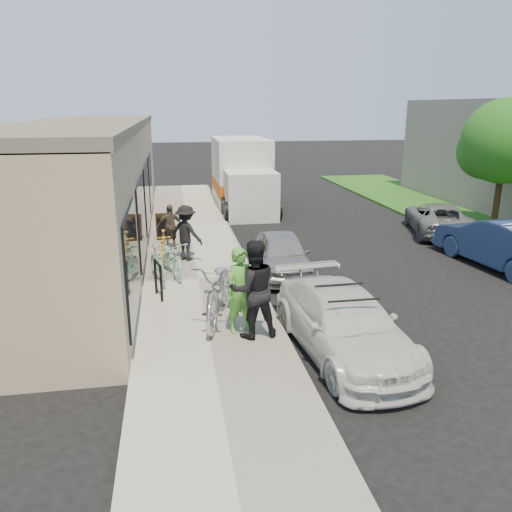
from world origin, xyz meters
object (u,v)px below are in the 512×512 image
sandwich_board (164,227)px  bystander_b (170,227)px  far_car_gray (438,218)px  median_tree (504,145)px  moving_truck (242,178)px  far_car_blue (503,243)px  bystander_a (186,233)px  cruiser_bike_c (164,248)px  sedan_white (344,323)px  cruiser_bike_a (158,264)px  sedan_silver (282,254)px  cruiser_bike_b (171,258)px  bike_rack (158,276)px  woman_rider (241,290)px  man_standing (253,289)px  tandem_bike (219,289)px

sandwich_board → bystander_b: 1.28m
far_car_gray → median_tree: 3.73m
moving_truck → bystander_b: size_ratio=4.44×
sandwich_board → far_car_gray: bearing=-4.7°
far_car_blue → bystander_a: bearing=-18.4°
far_car_blue → cruiser_bike_c: far_car_blue is taller
sedan_white → cruiser_bike_a: size_ratio=2.77×
sedan_white → bystander_a: bystander_a is taller
sedan_silver → bystander_a: size_ratio=2.07×
cruiser_bike_b → cruiser_bike_c: size_ratio=1.15×
bike_rack → cruiser_bike_c: (0.11, 2.71, -0.06)m
woman_rider → cruiser_bike_a: 3.86m
sedan_white → median_tree: bearing=38.4°
sedan_white → woman_rider: bearing=146.6°
cruiser_bike_b → bystander_b: bearing=75.0°
cruiser_bike_b → bike_rack: bearing=-116.3°
moving_truck → cruiser_bike_b: (-3.46, -10.10, -0.77)m
man_standing → median_tree: bearing=-150.3°
woman_rider → tandem_bike: bearing=101.5°
median_tree → tandem_bike: 13.90m
tandem_bike → bystander_b: bearing=114.3°
far_car_blue → cruiser_bike_c: 10.10m
sandwich_board → far_car_blue: size_ratio=0.19×
bike_rack → cruiser_bike_a: size_ratio=0.57×
bystander_a → bystander_b: 1.46m
far_car_gray → cruiser_bike_c: (-10.28, -2.72, 0.06)m
bike_rack → bystander_a: (0.80, 3.07, 0.29)m
woman_rider → cruiser_bike_c: (-1.61, 4.94, -0.40)m
moving_truck → tandem_bike: (-2.45, -13.30, -0.58)m
woman_rider → cruiser_bike_b: woman_rider is taller
bike_rack → bystander_b: bystander_b is taller
far_car_gray → bystander_b: bystander_b is taller
moving_truck → far_car_blue: size_ratio=1.42×
cruiser_bike_c → bystander_a: (0.69, 0.36, 0.35)m
sedan_white → bystander_a: (-2.79, 6.29, 0.37)m
sedan_silver → median_tree: 10.65m
moving_truck → tandem_bike: moving_truck is taller
moving_truck → median_tree: (9.16, -6.05, 1.85)m
tandem_bike → cruiser_bike_c: (-1.24, 4.20, -0.20)m
sedan_silver → bystander_b: bearing=143.0°
sandwich_board → moving_truck: moving_truck is taller
woman_rider → median_tree: bearing=20.0°
bike_rack → cruiser_bike_a: cruiser_bike_a is taller
bystander_b → woman_rider: bearing=-88.7°
tandem_bike → woman_rider: 0.85m
sedan_white → man_standing: size_ratio=2.20×
moving_truck → far_car_blue: 12.36m
far_car_gray → median_tree: size_ratio=0.86×
far_car_blue → median_tree: size_ratio=0.94×
moving_truck → cruiser_bike_c: bearing=-111.6°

